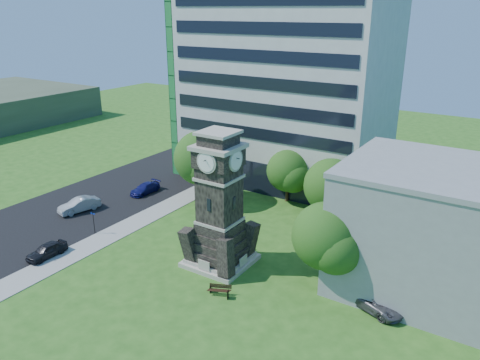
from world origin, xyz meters
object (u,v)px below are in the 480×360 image
Objects in this scene: car_street_mid at (79,205)px; street_sign at (94,220)px; car_street_north at (145,188)px; car_east_lot at (375,300)px; park_bench at (220,289)px; car_street_south at (47,250)px; clock_tower at (220,209)px.

car_street_mid is 6.62m from street_sign.
car_street_north is 32.56m from car_east_lot.
park_bench is at bearing 2.48° from car_street_mid.
park_bench is 0.76× the size of street_sign.
car_street_mid is (-5.92, 8.56, 0.11)m from car_street_south.
car_east_lot is (27.95, 8.54, 0.04)m from car_street_south.
park_bench is at bearing -11.31° from street_sign.
car_east_lot is 12.05m from park_bench.
park_bench is (22.88, -4.97, -0.27)m from car_street_mid.
clock_tower is at bearing 4.34° from street_sign.
street_sign is (3.55, -11.07, 0.87)m from car_street_north.
car_street_mid is 8.46m from car_street_north.
car_east_lot is 28.14m from street_sign.
car_street_mid is at bearing 143.24° from park_bench.
park_bench is at bearing 133.36° from car_east_lot.
car_street_south is at bearing 167.46° from park_bench.
clock_tower is 3.18× the size of car_street_south.
car_street_mid is 0.92× the size of car_east_lot.
car_street_mid is at bearing 109.10° from car_east_lot.
car_east_lot reaches higher than car_street_north.
clock_tower is at bearing 112.11° from car_east_lot.
clock_tower is 2.44× the size of car_east_lot.
car_street_north is 1.78× the size of street_sign.
street_sign is at bearing 90.82° from car_street_south.
car_street_north is 2.35× the size of park_bench.
clock_tower is 20.52m from car_street_mid.
car_street_north is (-3.57, 16.69, -0.04)m from car_street_south.
car_street_mid is 33.87m from car_east_lot.
street_sign reaches higher than car_street_north.
clock_tower is 16.76m from car_street_south.
car_street_north is at bearing 94.64° from car_east_lot.
street_sign is at bearing -171.15° from clock_tower.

